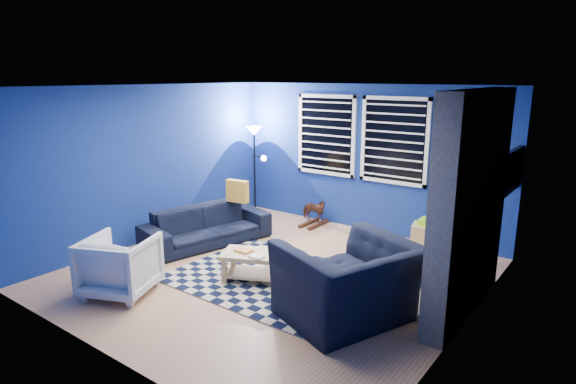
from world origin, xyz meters
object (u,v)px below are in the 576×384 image
object	(u,v)px
armchair_big	(348,282)
rocking_horse	(314,210)
tv	(511,171)
sofa	(207,226)
coffee_table	(254,261)
floor_lamp	(255,143)
cabinet	(430,239)
armchair_bent	(120,265)

from	to	relation	value
armchair_big	rocking_horse	size ratio (longest dim) A/B	2.71
tv	sofa	size ratio (longest dim) A/B	0.49
sofa	coffee_table	distance (m)	1.69
armchair_big	floor_lamp	distance (m)	4.44
rocking_horse	cabinet	distance (m)	2.19
coffee_table	floor_lamp	bearing A→B (deg)	129.95
sofa	armchair_big	world-z (taller)	armchair_big
armchair_big	cabinet	distance (m)	2.53
cabinet	tv	bearing A→B (deg)	-14.37
floor_lamp	cabinet	bearing A→B (deg)	-0.63
sofa	cabinet	xyz separation A→B (m)	(3.03, 1.71, -0.06)
sofa	floor_lamp	size ratio (longest dim) A/B	1.20
cabinet	armchair_big	bearing A→B (deg)	-102.97
coffee_table	floor_lamp	world-z (taller)	floor_lamp
armchair_big	cabinet	size ratio (longest dim) A/B	2.27
tv	coffee_table	xyz separation A→B (m)	(-2.50, -2.35, -1.11)
coffee_table	floor_lamp	distance (m)	3.32
tv	sofa	bearing A→B (deg)	-157.43
rocking_horse	cabinet	size ratio (longest dim) A/B	0.84
tv	rocking_horse	bearing A→B (deg)	177.57
floor_lamp	coffee_table	bearing A→B (deg)	-50.05
armchair_bent	rocking_horse	bearing A→B (deg)	-119.36
armchair_bent	sofa	bearing A→B (deg)	-99.93
tv	coffee_table	world-z (taller)	tv
sofa	floor_lamp	world-z (taller)	floor_lamp
armchair_bent	coffee_table	xyz separation A→B (m)	(1.10, 1.25, -0.08)
rocking_horse	coffee_table	world-z (taller)	rocking_horse
armchair_big	tv	bearing A→B (deg)	179.19
tv	armchair_big	world-z (taller)	tv
tv	sofa	xyz separation A→B (m)	(-4.06, -1.69, -1.10)
floor_lamp	armchair_big	bearing A→B (deg)	-36.23
cabinet	armchair_bent	bearing A→B (deg)	-138.76
sofa	armchair_bent	bearing A→B (deg)	-152.95
armchair_bent	floor_lamp	distance (m)	3.90
cabinet	rocking_horse	bearing A→B (deg)	163.55
armchair_bent	floor_lamp	world-z (taller)	floor_lamp
tv	rocking_horse	world-z (taller)	tv
armchair_big	rocking_horse	world-z (taller)	armchair_big
sofa	armchair_big	size ratio (longest dim) A/B	1.50
armchair_big	armchair_bent	size ratio (longest dim) A/B	1.68
coffee_table	armchair_bent	bearing A→B (deg)	-131.41
tv	coffee_table	bearing A→B (deg)	-136.84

